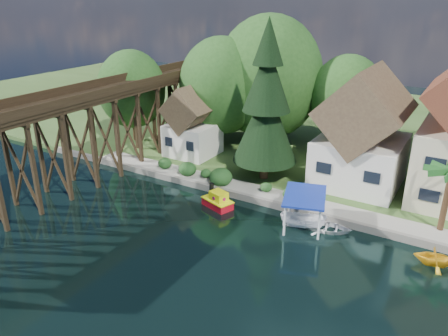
% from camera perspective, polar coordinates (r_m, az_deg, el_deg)
% --- Properties ---
extents(ground, '(140.00, 140.00, 0.00)m').
position_cam_1_polar(ground, '(33.13, -2.69, -9.81)').
color(ground, black).
rests_on(ground, ground).
extents(bank, '(140.00, 52.00, 0.50)m').
position_cam_1_polar(bank, '(61.88, 15.06, 5.09)').
color(bank, '#334D1E').
rests_on(bank, ground).
extents(seawall, '(60.00, 0.40, 0.62)m').
position_cam_1_polar(seawall, '(37.59, 9.26, -5.44)').
color(seawall, slate).
rests_on(seawall, ground).
extents(promenade, '(50.00, 2.60, 0.06)m').
position_cam_1_polar(promenade, '(38.02, 12.82, -5.03)').
color(promenade, gray).
rests_on(promenade, bank).
extents(trestle_bridge, '(4.12, 44.18, 9.30)m').
position_cam_1_polar(trestle_bridge, '(44.38, -16.53, 5.25)').
color(trestle_bridge, black).
rests_on(trestle_bridge, ground).
extents(house_left, '(7.64, 8.64, 11.02)m').
position_cam_1_polar(house_left, '(42.11, 17.62, 3.95)').
color(house_left, silver).
rests_on(house_left, bank).
extents(shed, '(5.09, 5.40, 7.85)m').
position_cam_1_polar(shed, '(48.31, -4.14, 5.56)').
color(shed, silver).
rests_on(shed, bank).
extents(bg_trees, '(49.90, 13.30, 10.57)m').
position_cam_1_polar(bg_trees, '(48.04, 12.53, 9.27)').
color(bg_trees, '#382314').
rests_on(bg_trees, bank).
extents(shrubs, '(15.76, 2.47, 1.70)m').
position_cam_1_polar(shrubs, '(41.71, -0.96, -0.89)').
color(shrubs, '#174119').
rests_on(shrubs, bank).
extents(conifer, '(6.14, 6.14, 15.11)m').
position_cam_1_polar(conifer, '(40.79, 5.55, 8.17)').
color(conifer, '#382314').
rests_on(conifer, bank).
extents(tugboat, '(3.14, 2.36, 2.03)m').
position_cam_1_polar(tugboat, '(37.99, -0.82, -4.32)').
color(tugboat, red).
rests_on(tugboat, ground).
extents(boat_white_a, '(3.93, 3.16, 0.72)m').
position_cam_1_polar(boat_white_a, '(35.50, 13.55, -7.46)').
color(boat_white_a, white).
rests_on(boat_white_a, ground).
extents(boat_canopy, '(4.30, 5.24, 2.91)m').
position_cam_1_polar(boat_canopy, '(35.05, 10.35, -5.92)').
color(boat_canopy, white).
rests_on(boat_canopy, ground).
extents(boat_yellow, '(3.25, 2.96, 1.47)m').
position_cam_1_polar(boat_yellow, '(33.66, 25.92, -10.26)').
color(boat_yellow, yellow).
rests_on(boat_yellow, ground).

